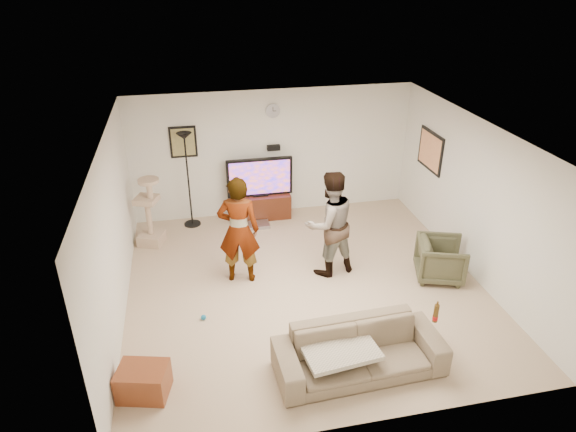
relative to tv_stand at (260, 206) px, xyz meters
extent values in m
cube|color=tan|center=(0.32, -2.50, -0.25)|extent=(5.50, 5.50, 0.02)
cube|color=white|center=(0.32, -2.50, 2.27)|extent=(5.50, 5.50, 0.02)
cube|color=white|center=(0.32, 0.25, 1.01)|extent=(5.50, 0.04, 2.50)
cube|color=white|center=(0.32, -5.25, 1.01)|extent=(5.50, 0.04, 2.50)
cube|color=white|center=(-2.43, -2.50, 1.01)|extent=(0.04, 5.50, 2.50)
cube|color=white|center=(3.07, -2.50, 1.01)|extent=(0.04, 5.50, 2.50)
cylinder|color=silver|center=(0.32, 0.22, 1.86)|extent=(0.26, 0.04, 0.26)
cube|color=black|center=(0.32, 0.19, 1.14)|extent=(0.25, 0.10, 0.10)
cube|color=olive|center=(-1.38, 0.23, 1.36)|extent=(0.42, 0.03, 0.52)
cube|color=#EA9564|center=(3.05, -0.90, 1.26)|extent=(0.03, 0.78, 0.62)
cube|color=#3C190D|center=(0.00, 0.00, 0.00)|extent=(1.17, 0.45, 0.49)
cube|color=#AAAAB7|center=(-0.10, -0.40, -0.21)|extent=(0.40, 0.30, 0.07)
cube|color=black|center=(0.00, 0.00, 0.62)|extent=(1.28, 0.08, 0.76)
cube|color=#CD5417|center=(0.00, -0.04, 0.62)|extent=(1.18, 0.01, 0.67)
cylinder|color=black|center=(-1.36, -0.04, 0.68)|extent=(0.32, 0.32, 1.85)
cube|color=tan|center=(-2.11, -0.63, 0.40)|extent=(0.53, 0.53, 1.29)
imported|color=#BCBCBD|center=(-0.66, -2.10, 0.65)|extent=(0.72, 0.55, 1.78)
imported|color=#2B6189|center=(0.79, -2.17, 0.64)|extent=(1.00, 0.86, 1.77)
imported|color=#6D5D49|center=(0.54, -4.45, 0.06)|extent=(2.13, 0.90, 0.61)
cube|color=beige|center=(0.26, -4.45, 0.17)|extent=(0.98, 0.80, 0.06)
cylinder|color=#513713|center=(1.50, -4.45, 0.49)|extent=(0.06, 0.06, 0.25)
imported|color=#3F3F2A|center=(2.50, -2.72, 0.09)|extent=(0.92, 0.91, 0.67)
cube|color=brown|center=(-2.08, -4.30, -0.05)|extent=(0.67, 0.56, 0.38)
sphere|color=#156693|center=(-1.32, -3.04, -0.21)|extent=(0.08, 0.08, 0.08)
camera|label=1|loc=(-1.32, -8.98, 4.41)|focal=31.53mm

